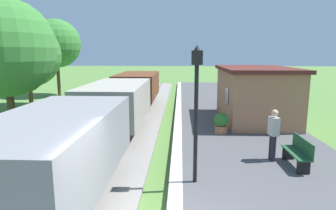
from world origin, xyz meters
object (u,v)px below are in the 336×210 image
Objects in this scene: station_hut at (255,94)px; tree_field_left at (56,44)px; person_waiting at (273,133)px; tree_trackside_far at (27,55)px; bench_near_hut at (298,152)px; potted_planter at (221,123)px; lamp_post_near at (196,90)px; tree_trackside_mid at (5,48)px; freight_train at (117,105)px.

tree_field_left reaches higher than station_hut.
tree_trackside_far reaches higher than person_waiting.
bench_near_hut is 17.92m from tree_trackside_far.
tree_field_left is (-0.30, 5.45, 0.91)m from tree_trackside_far.
tree_field_left is at bearing 135.17° from potted_planter.
lamp_post_near is (-3.26, -1.23, 2.08)m from bench_near_hut.
bench_near_hut is 4.16m from potted_planter.
tree_trackside_far is at bearing -45.07° from person_waiting.
tree_trackside_mid is (-7.10, 3.43, 1.13)m from lamp_post_near.
freight_train is 3.31× the size of tree_trackside_far.
station_hut is 15.05m from tree_trackside_far.
bench_near_hut is 0.93m from person_waiting.
tree_trackside_mid reaches higher than person_waiting.
tree_trackside_far is at bearing 132.21° from lamp_post_near.
station_hut is (6.80, 2.26, 0.26)m from freight_train.
potted_planter is 0.16× the size of tree_trackside_far.
person_waiting reaches higher than potted_planter.
tree_trackside_mid is at bearing 168.01° from bench_near_hut.
bench_near_hut is at bearing -32.33° from freight_train.
station_hut is 11.62m from tree_trackside_mid.
tree_field_left reaches higher than bench_near_hut.
freight_train reaches higher than bench_near_hut.
tree_trackside_far reaches higher than station_hut.
potted_planter is at bearing -5.46° from freight_train.
station_hut is 3.87× the size of bench_near_hut.
freight_train is at bearing -161.61° from station_hut.
tree_trackside_mid is 9.29m from tree_trackside_far.
freight_train is at bearing 27.51° from tree_trackside_mid.
lamp_post_near is 20.71m from tree_field_left.
lamp_post_near is (3.32, -5.40, 1.41)m from freight_train.
station_hut is 0.88× the size of tree_field_left.
freight_train is at bearing -39.61° from person_waiting.
tree_trackside_mid is at bearing -169.87° from potted_planter.
potted_planter is 18.05m from tree_field_left.
tree_trackside_far is (-7.50, 6.53, 2.23)m from freight_train.
station_hut is 6.02m from person_waiting.
freight_train is 10.19m from tree_trackside_far.
tree_trackside_mid is (-10.36, 2.20, 3.21)m from bench_near_hut.
station_hut is 3.39× the size of person_waiting.
person_waiting is 17.05m from tree_trackside_far.
freight_train is at bearing -56.95° from tree_field_left.
lamp_post_near is at bearing -105.69° from potted_planter.
lamp_post_near reaches higher than potted_planter.
tree_trackside_far reaches higher than bench_near_hut.
tree_field_left is at bearing 146.33° from station_hut.
tree_trackside_far is at bearing 163.36° from station_hut.
tree_trackside_far is (-13.44, 10.21, 2.44)m from person_waiting.
station_hut reaches higher than freight_train.
potted_planter is (-1.87, 3.72, 0.00)m from bench_near_hut.
tree_field_left reaches higher than tree_trackside_mid.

